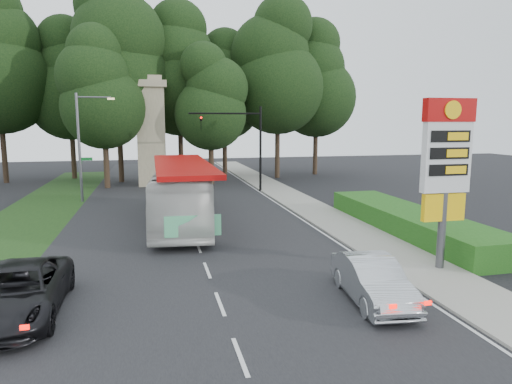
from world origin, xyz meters
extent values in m
plane|color=black|center=(0.00, 0.00, 0.00)|extent=(120.00, 120.00, 0.00)
cube|color=black|center=(0.00, 12.00, 0.01)|extent=(14.00, 80.00, 0.02)
cube|color=gray|center=(8.50, 12.00, 0.06)|extent=(3.00, 80.00, 0.12)
cube|color=#193814|center=(-9.50, 18.00, 0.01)|extent=(5.00, 50.00, 0.02)
cube|color=#1A4F15|center=(11.50, 8.00, 0.60)|extent=(3.00, 14.00, 1.20)
cylinder|color=#59595E|center=(9.20, 2.00, 1.60)|extent=(0.32, 0.32, 3.20)
cube|color=yellow|center=(9.20, 2.00, 2.60)|extent=(1.80, 0.25, 1.10)
cube|color=silver|center=(9.20, 2.00, 4.60)|extent=(2.00, 0.35, 2.80)
cube|color=#AA0909|center=(9.20, 2.00, 6.40)|extent=(2.10, 0.40, 0.90)
cylinder|color=yellow|center=(9.20, 1.78, 6.40)|extent=(0.70, 0.05, 0.70)
cube|color=black|center=(9.20, 1.81, 5.40)|extent=(1.70, 0.04, 0.45)
cube|color=black|center=(9.20, 1.81, 4.75)|extent=(1.70, 0.04, 0.45)
cube|color=black|center=(9.20, 1.81, 4.10)|extent=(1.70, 0.04, 0.45)
cylinder|color=black|center=(7.00, 24.00, 3.60)|extent=(0.20, 0.20, 7.20)
cylinder|color=black|center=(4.00, 24.00, 6.60)|extent=(6.00, 0.14, 0.14)
imported|color=black|center=(2.00, 24.00, 6.35)|extent=(0.18, 0.22, 1.10)
sphere|color=#FF0C05|center=(2.00, 23.85, 6.25)|extent=(0.18, 0.18, 0.18)
cylinder|color=#59595E|center=(-7.20, 22.00, 4.00)|extent=(0.20, 0.20, 8.00)
cylinder|color=#59595E|center=(-6.00, 22.00, 7.70)|extent=(2.40, 0.12, 0.12)
cube|color=#FFE599|center=(-4.80, 22.00, 7.60)|extent=(0.50, 0.22, 0.14)
cube|color=#0C591E|center=(-6.75, 22.00, 3.20)|extent=(0.85, 0.04, 0.22)
cube|color=#0C591E|center=(-7.20, 22.45, 2.90)|extent=(0.04, 0.85, 0.22)
cube|color=gray|center=(-2.00, 30.00, 4.50)|extent=(2.50, 2.50, 9.00)
cube|color=gray|center=(-2.00, 30.00, 9.30)|extent=(3.00, 3.00, 0.60)
cube|color=gray|center=(-2.00, 30.00, 9.80)|extent=(2.20, 2.20, 0.50)
cylinder|color=#2D2116|center=(-16.00, 35.00, 3.15)|extent=(0.50, 0.50, 6.30)
cylinder|color=#2D2116|center=(-10.00, 37.00, 2.70)|extent=(0.50, 0.50, 5.40)
sphere|color=black|center=(-10.00, 37.00, 8.25)|extent=(8.40, 8.40, 8.40)
sphere|color=black|center=(-10.00, 37.00, 11.25)|extent=(7.20, 7.20, 7.20)
sphere|color=black|center=(-10.00, 37.00, 13.80)|extent=(5.40, 5.40, 5.40)
cylinder|color=#2D2116|center=(-5.00, 33.00, 3.24)|extent=(0.50, 0.50, 6.48)
sphere|color=black|center=(-5.00, 33.00, 9.90)|extent=(10.08, 10.08, 10.08)
sphere|color=black|center=(-5.00, 33.00, 13.50)|extent=(8.64, 8.64, 8.64)
sphere|color=black|center=(-5.00, 33.00, 16.56)|extent=(6.48, 6.48, 6.48)
cylinder|color=#2D2116|center=(1.00, 35.00, 2.97)|extent=(0.50, 0.50, 5.94)
sphere|color=black|center=(1.00, 35.00, 9.08)|extent=(9.24, 9.24, 9.24)
sphere|color=black|center=(1.00, 35.00, 12.38)|extent=(7.92, 7.92, 7.92)
sphere|color=black|center=(1.00, 35.00, 15.18)|extent=(5.94, 5.94, 5.94)
cylinder|color=#2D2116|center=(6.00, 37.00, 2.61)|extent=(0.50, 0.50, 5.22)
sphere|color=black|center=(6.00, 37.00, 7.97)|extent=(8.12, 8.12, 8.12)
sphere|color=black|center=(6.00, 37.00, 10.88)|extent=(6.96, 6.96, 6.96)
sphere|color=black|center=(6.00, 37.00, 13.34)|extent=(5.22, 5.22, 5.22)
cylinder|color=#2D2116|center=(11.00, 33.00, 3.06)|extent=(0.50, 0.50, 6.12)
sphere|color=black|center=(11.00, 33.00, 9.35)|extent=(9.52, 9.52, 9.52)
sphere|color=black|center=(11.00, 33.00, 12.75)|extent=(8.16, 8.16, 8.16)
sphere|color=black|center=(11.00, 33.00, 15.64)|extent=(6.12, 6.12, 6.12)
cylinder|color=#2D2116|center=(16.00, 35.00, 2.79)|extent=(0.50, 0.50, 5.58)
sphere|color=black|center=(16.00, 35.00, 8.53)|extent=(8.68, 8.68, 8.68)
sphere|color=black|center=(16.00, 35.00, 11.62)|extent=(7.44, 7.44, 7.44)
sphere|color=black|center=(16.00, 35.00, 14.26)|extent=(5.58, 5.58, 5.58)
cylinder|color=#2D2116|center=(-6.00, 29.00, 2.34)|extent=(0.50, 0.50, 4.68)
sphere|color=black|center=(-6.00, 29.00, 7.15)|extent=(7.28, 7.28, 7.28)
sphere|color=black|center=(-6.00, 29.00, 9.75)|extent=(6.24, 6.24, 6.24)
sphere|color=black|center=(-6.00, 29.00, 11.96)|extent=(4.68, 4.68, 4.68)
cylinder|color=#2D2116|center=(3.50, 29.50, 2.16)|extent=(0.50, 0.50, 4.32)
sphere|color=black|center=(3.50, 29.50, 6.60)|extent=(6.72, 6.72, 6.72)
sphere|color=black|center=(3.50, 29.50, 9.00)|extent=(5.76, 5.76, 5.76)
sphere|color=black|center=(3.50, 29.50, 11.04)|extent=(4.32, 4.32, 4.32)
imported|color=silver|center=(-0.32, 12.86, 1.79)|extent=(4.12, 13.10, 3.59)
imported|color=#B5B9BE|center=(5.00, -0.37, 0.74)|extent=(2.01, 4.65, 1.49)
imported|color=black|center=(-6.20, 1.00, 0.79)|extent=(2.67, 5.71, 1.58)
camera|label=1|loc=(-2.03, -13.67, 5.98)|focal=32.00mm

